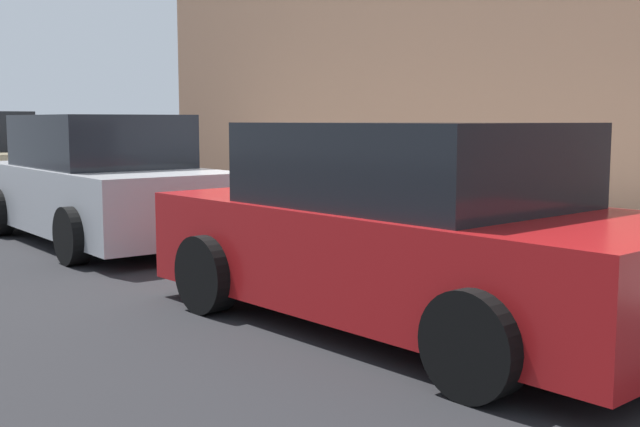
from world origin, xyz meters
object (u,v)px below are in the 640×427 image
at_px(suitcase_silver_6, 345,207).
at_px(bollard_post, 272,199).
at_px(parked_car_red_0, 410,231).
at_px(parked_car_silver_1, 101,183).
at_px(suitcase_navy_5, 375,209).
at_px(suitcase_black_4, 403,215).
at_px(suitcase_red_0, 560,235).
at_px(suitcase_olive_1, 514,229).
at_px(suitcase_teal_2, 481,231).
at_px(fire_hydrant, 311,198).
at_px(suitcase_maroon_3, 446,216).

xyz_separation_m(suitcase_silver_6, bollard_post, (1.39, 0.09, 0.00)).
bearing_deg(parked_car_red_0, parked_car_silver_1, 0.00).
distance_m(suitcase_navy_5, parked_car_silver_1, 3.56).
xyz_separation_m(suitcase_black_4, parked_car_silver_1, (3.31, 2.12, 0.27)).
height_order(suitcase_red_0, suitcase_navy_5, suitcase_navy_5).
xyz_separation_m(suitcase_red_0, suitcase_black_4, (1.99, 0.09, 0.02)).
distance_m(suitcase_red_0, suitcase_navy_5, 2.48).
bearing_deg(suitcase_navy_5, suitcase_black_4, 176.77).
relative_size(suitcase_olive_1, suitcase_silver_6, 0.99).
relative_size(suitcase_teal_2, suitcase_navy_5, 0.78).
height_order(fire_hydrant, bollard_post, fire_hydrant).
bearing_deg(suitcase_teal_2, parked_car_silver_1, 27.06).
bearing_deg(fire_hydrant, suitcase_navy_5, 177.83).
bearing_deg(fire_hydrant, bollard_post, 12.68).
bearing_deg(suitcase_olive_1, suitcase_red_0, -173.17).
bearing_deg(suitcase_black_4, parked_car_silver_1, 32.60).
height_order(fire_hydrant, parked_car_red_0, parked_car_red_0).
xyz_separation_m(suitcase_teal_2, suitcase_navy_5, (1.53, 0.08, 0.10)).
xyz_separation_m(suitcase_black_4, suitcase_silver_6, (1.00, -0.01, 0.01)).
relative_size(suitcase_maroon_3, suitcase_silver_6, 0.98).
relative_size(suitcase_maroon_3, fire_hydrant, 1.21).
relative_size(suitcase_olive_1, suitcase_navy_5, 0.99).
distance_m(suitcase_red_0, suitcase_silver_6, 2.99).
distance_m(suitcase_navy_5, parked_car_red_0, 3.37).
bearing_deg(parked_car_red_0, suitcase_red_0, -87.02).
height_order(suitcase_teal_2, suitcase_navy_5, suitcase_navy_5).
bearing_deg(parked_car_silver_1, suitcase_teal_2, -152.94).
height_order(suitcase_maroon_3, bollard_post, suitcase_maroon_3).
relative_size(suitcase_black_4, bollard_post, 1.38).
xyz_separation_m(fire_hydrant, parked_car_red_0, (-3.83, 2.19, 0.18)).
xyz_separation_m(suitcase_red_0, suitcase_teal_2, (0.95, -0.01, -0.06)).
distance_m(parked_car_red_0, parked_car_silver_1, 5.41).
relative_size(bollard_post, parked_car_red_0, 0.16).
bearing_deg(suitcase_black_4, suitcase_navy_5, -3.23).
distance_m(suitcase_olive_1, parked_car_silver_1, 5.27).
height_order(suitcase_olive_1, suitcase_maroon_3, suitcase_olive_1).
height_order(suitcase_navy_5, fire_hydrant, suitcase_navy_5).
bearing_deg(suitcase_navy_5, parked_car_silver_1, 37.23).
xyz_separation_m(fire_hydrant, bollard_post, (0.67, 0.15, -0.05)).
distance_m(suitcase_olive_1, parked_car_red_0, 2.25).
relative_size(fire_hydrant, bollard_post, 1.09).
relative_size(suitcase_red_0, bollard_post, 1.31).
relative_size(suitcase_silver_6, parked_car_silver_1, 0.22).
xyz_separation_m(suitcase_silver_6, parked_car_red_0, (-3.10, 2.13, 0.23)).
relative_size(suitcase_red_0, parked_car_silver_1, 0.21).
bearing_deg(suitcase_olive_1, suitcase_teal_2, -8.83).
xyz_separation_m(suitcase_black_4, suitcase_navy_5, (0.49, -0.03, 0.02)).
distance_m(suitcase_teal_2, parked_car_red_0, 2.48).
relative_size(suitcase_olive_1, parked_car_red_0, 0.22).
height_order(suitcase_navy_5, parked_car_red_0, parked_car_red_0).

